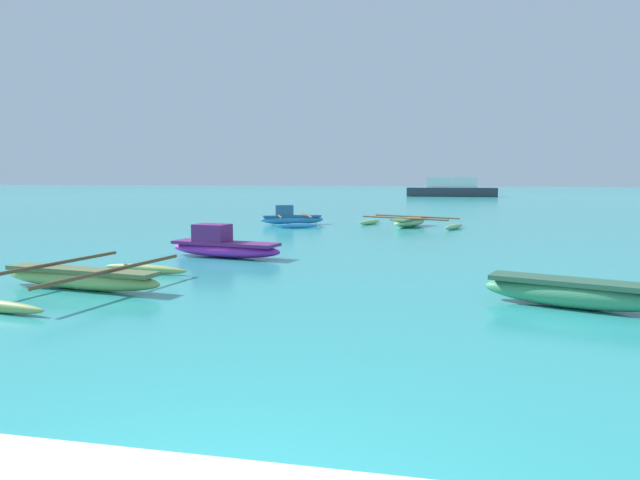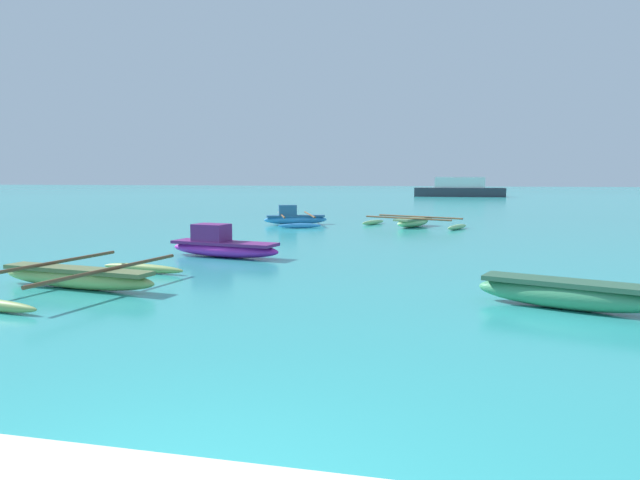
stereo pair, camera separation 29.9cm
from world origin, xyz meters
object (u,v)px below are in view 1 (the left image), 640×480
(moored_boat_0, at_px, (81,278))
(moored_boat_1, at_px, (410,222))
(moored_boat_4, at_px, (574,292))
(distant_ferry, at_px, (451,189))
(moored_boat_2, at_px, (291,218))
(moored_boat_3, at_px, (223,246))

(moored_boat_0, bearing_deg, moored_boat_1, 78.31)
(moored_boat_4, relative_size, distant_ferry, 0.32)
(distant_ferry, bearing_deg, moored_boat_1, -93.80)
(moored_boat_1, xyz_separation_m, moored_boat_2, (-5.22, 0.06, 0.08))
(moored_boat_0, relative_size, moored_boat_4, 1.48)
(moored_boat_0, xyz_separation_m, distant_ferry, (7.89, 52.06, 0.61))
(moored_boat_2, height_order, moored_boat_4, moored_boat_2)
(moored_boat_2, bearing_deg, moored_boat_1, -21.41)
(moored_boat_4, bearing_deg, moored_boat_1, 122.57)
(distant_ferry, bearing_deg, moored_boat_2, -101.70)
(moored_boat_0, distance_m, moored_boat_2, 14.93)
(moored_boat_3, bearing_deg, moored_boat_4, -19.02)
(moored_boat_0, relative_size, distant_ferry, 0.47)
(moored_boat_0, relative_size, moored_boat_1, 0.95)
(moored_boat_0, bearing_deg, moored_boat_4, 10.04)
(moored_boat_3, relative_size, distant_ferry, 0.36)
(moored_boat_1, distance_m, moored_boat_3, 11.14)
(moored_boat_2, xyz_separation_m, distant_ferry, (7.69, 37.14, 0.55))
(moored_boat_1, relative_size, moored_boat_3, 1.38)
(moored_boat_4, bearing_deg, moored_boat_0, -158.71)
(moored_boat_0, bearing_deg, moored_boat_3, 85.66)
(moored_boat_2, relative_size, moored_boat_3, 1.30)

